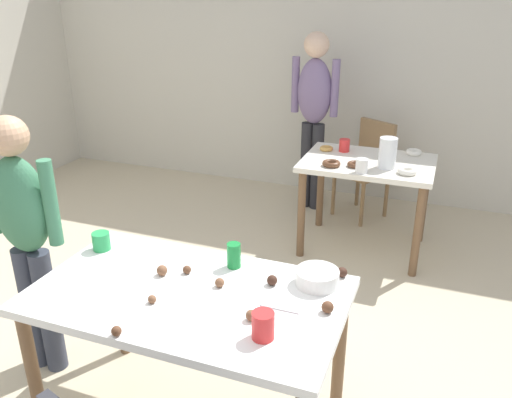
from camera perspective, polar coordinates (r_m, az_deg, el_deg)
ground_plane at (r=2.94m, az=-7.43°, el=-20.66°), size 6.40×6.40×0.00m
wall_back at (r=5.22m, az=8.84°, el=14.53°), size 6.40×0.10×2.60m
dining_table_near at (r=2.39m, az=-7.38°, el=-11.92°), size 1.37×0.79×0.75m
dining_table_far at (r=4.12m, az=12.09°, el=2.58°), size 0.99×0.72×0.75m
chair_far_table at (r=4.84m, az=12.17°, el=3.88°), size 0.55×0.55×0.87m
person_girl_near at (r=2.89m, az=-24.00°, el=-2.97°), size 0.45×0.20×1.44m
person_adult_far at (r=4.78m, az=6.39°, el=10.14°), size 0.46×0.24×1.63m
mixing_bowl at (r=2.37m, az=6.74°, el=-8.54°), size 0.20×0.20×0.07m
soda_can at (r=2.48m, az=-2.45°, el=-6.20°), size 0.07×0.07×0.12m
fork_near at (r=2.21m, az=2.62°, el=-11.93°), size 0.17×0.02×0.01m
cup_near_0 at (r=2.75m, az=-16.62°, el=-4.46°), size 0.09×0.09×0.09m
cup_near_1 at (r=2.02m, az=0.78°, el=-13.70°), size 0.09×0.09×0.11m
cake_ball_0 at (r=2.13m, az=-0.52°, el=-12.65°), size 0.05×0.05×0.05m
cake_ball_1 at (r=2.12m, az=-15.17°, el=-13.78°), size 0.04×0.04×0.04m
cake_ball_2 at (r=2.28m, az=-11.34°, el=-10.73°), size 0.04×0.04×0.04m
cake_ball_3 at (r=2.46m, az=-7.61°, el=-7.72°), size 0.04×0.04×0.04m
cake_ball_4 at (r=2.19m, az=7.85°, el=-11.67°), size 0.05×0.05×0.05m
cake_ball_5 at (r=2.46m, az=-10.27°, el=-7.72°), size 0.05×0.05×0.05m
cake_ball_6 at (r=2.35m, az=1.78°, el=-8.90°), size 0.05×0.05×0.05m
cake_ball_7 at (r=2.44m, az=9.43°, el=-7.93°), size 0.05×0.05×0.05m
cake_ball_8 at (r=2.35m, az=-4.02°, el=-9.14°), size 0.04×0.04×0.04m
pitcher_far at (r=3.91m, az=14.23°, el=4.92°), size 0.13×0.13×0.23m
cup_far_0 at (r=4.26m, az=9.67°, el=5.83°), size 0.08×0.08×0.10m
cup_far_1 at (r=3.79m, az=11.53°, el=3.60°), size 0.09×0.09×0.10m
donut_far_0 at (r=3.91m, az=10.83°, el=3.74°), size 0.12×0.12×0.04m
donut_far_1 at (r=4.32m, az=16.92°, el=4.94°), size 0.13×0.13×0.04m
donut_far_2 at (r=3.90m, az=8.26°, el=3.87°), size 0.14×0.14×0.04m
donut_far_3 at (r=4.28m, az=7.72°, el=5.53°), size 0.11×0.11×0.03m
donut_far_4 at (r=3.85m, az=16.24°, el=2.95°), size 0.14×0.14×0.04m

